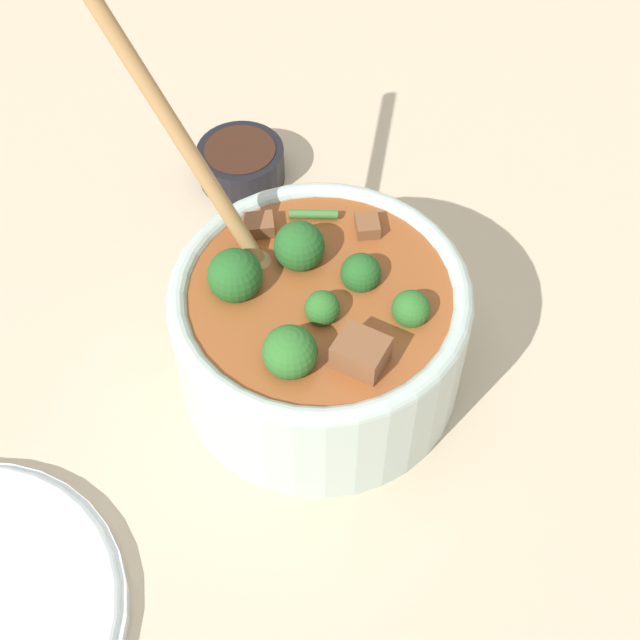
# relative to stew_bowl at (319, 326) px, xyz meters

# --- Properties ---
(ground_plane) EXTENTS (4.00, 4.00, 0.00)m
(ground_plane) POSITION_rel_stew_bowl_xyz_m (0.00, 0.00, -0.06)
(ground_plane) COLOR #C6B293
(stew_bowl) EXTENTS (0.28, 0.23, 0.29)m
(stew_bowl) POSITION_rel_stew_bowl_xyz_m (0.00, 0.00, 0.00)
(stew_bowl) COLOR #B2C6BC
(stew_bowl) RESTS_ON ground_plane
(condiment_bowl) EXTENTS (0.08, 0.08, 0.04)m
(condiment_bowl) POSITION_rel_stew_bowl_xyz_m (-0.24, 0.03, -0.04)
(condiment_bowl) COLOR black
(condiment_bowl) RESTS_ON ground_plane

